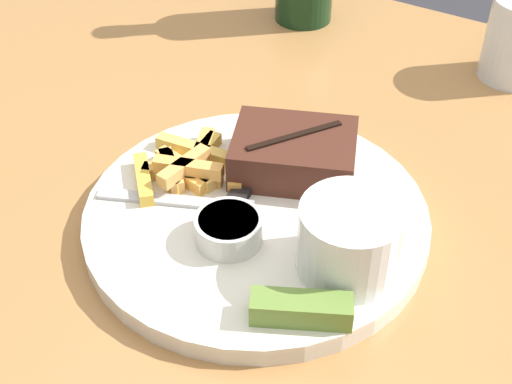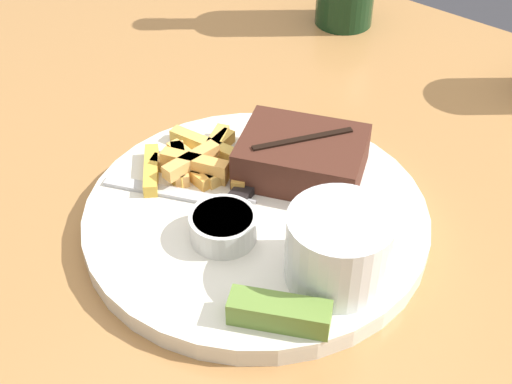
# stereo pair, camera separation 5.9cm
# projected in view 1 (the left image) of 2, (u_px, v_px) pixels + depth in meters

# --- Properties ---
(dining_table) EXTENTS (1.14, 0.94, 0.74)m
(dining_table) POSITION_uv_depth(u_px,v_px,m) (256.00, 296.00, 0.67)
(dining_table) COLOR #A87542
(dining_table) RESTS_ON ground_plane
(dinner_plate) EXTENTS (0.29, 0.29, 0.02)m
(dinner_plate) POSITION_uv_depth(u_px,v_px,m) (256.00, 218.00, 0.61)
(dinner_plate) COLOR silver
(dinner_plate) RESTS_ON dining_table
(steak_portion) EXTENTS (0.13, 0.12, 0.04)m
(steak_portion) POSITION_uv_depth(u_px,v_px,m) (297.00, 154.00, 0.63)
(steak_portion) COLOR #472319
(steak_portion) RESTS_ON dinner_plate
(fries_pile) EXTENTS (0.11, 0.12, 0.02)m
(fries_pile) POSITION_uv_depth(u_px,v_px,m) (188.00, 166.00, 0.63)
(fries_pile) COLOR #EEAA59
(fries_pile) RESTS_ON dinner_plate
(coleslaw_cup) EXTENTS (0.08, 0.08, 0.06)m
(coleslaw_cup) POSITION_uv_depth(u_px,v_px,m) (350.00, 236.00, 0.53)
(coleslaw_cup) COLOR white
(coleslaw_cup) RESTS_ON dinner_plate
(dipping_sauce_cup) EXTENTS (0.05, 0.05, 0.02)m
(dipping_sauce_cup) POSITION_uv_depth(u_px,v_px,m) (231.00, 229.00, 0.56)
(dipping_sauce_cup) COLOR silver
(dipping_sauce_cup) RESTS_ON dinner_plate
(pickle_spear) EXTENTS (0.08, 0.05, 0.02)m
(pickle_spear) POSITION_uv_depth(u_px,v_px,m) (301.00, 309.00, 0.50)
(pickle_spear) COLOR olive
(pickle_spear) RESTS_ON dinner_plate
(fork_utensil) EXTENTS (0.13, 0.06, 0.00)m
(fork_utensil) POSITION_uv_depth(u_px,v_px,m) (167.00, 200.00, 0.61)
(fork_utensil) COLOR #B7B7BC
(fork_utensil) RESTS_ON dinner_plate
(knife_utensil) EXTENTS (0.04, 0.17, 0.01)m
(knife_utensil) POSITION_uv_depth(u_px,v_px,m) (250.00, 179.00, 0.63)
(knife_utensil) COLOR #B7B7BC
(knife_utensil) RESTS_ON dinner_plate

